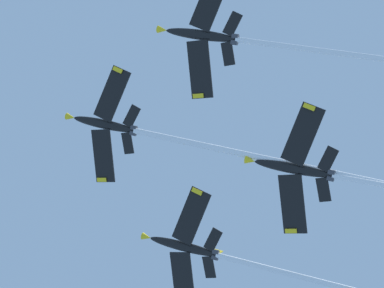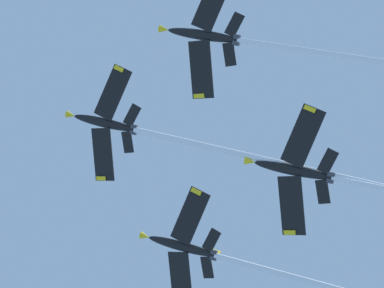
{
  "view_description": "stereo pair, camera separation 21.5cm",
  "coord_description": "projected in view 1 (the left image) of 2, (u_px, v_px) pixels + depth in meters",
  "views": [
    {
      "loc": [
        -9.03,
        7.45,
        1.81
      ],
      "look_at": [
        2.33,
        14.63,
        107.9
      ],
      "focal_mm": 63.06,
      "sensor_mm": 36.0,
      "label": 1
    },
    {
      "loc": [
        -9.15,
        7.63,
        1.81
      ],
      "look_at": [
        2.33,
        14.63,
        107.9
      ],
      "focal_mm": 63.06,
      "sensor_mm": 36.0,
      "label": 2
    }
  ],
  "objects": [
    {
      "name": "jet_lead",
      "position": [
        188.0,
        142.0,
        107.38
      ],
      "size": [
        41.68,
        45.31,
        26.48
      ],
      "color": "black"
    },
    {
      "name": "jet_left_wing",
      "position": [
        264.0,
        43.0,
        100.45
      ],
      "size": [
        36.72,
        40.32,
        24.08
      ],
      "color": "black"
    },
    {
      "name": "jet_right_wing",
      "position": [
        262.0,
        267.0,
        104.36
      ],
      "size": [
        40.42,
        45.34,
        26.33
      ],
      "color": "black"
    },
    {
      "name": "jet_slot",
      "position": [
        359.0,
        181.0,
        96.34
      ],
      "size": [
        36.83,
        41.62,
        24.07
      ],
      "color": "black"
    }
  ]
}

